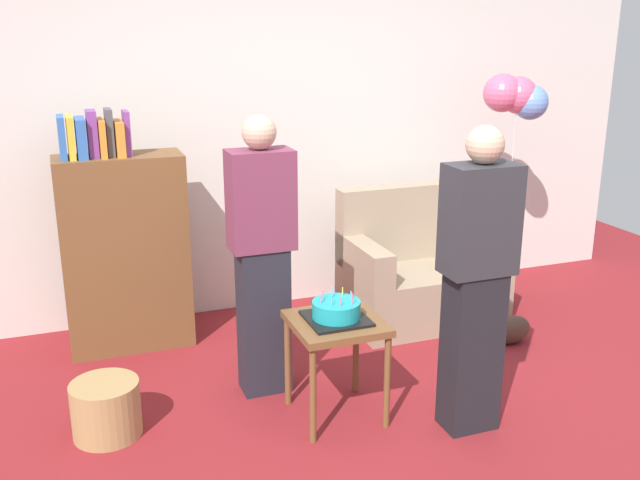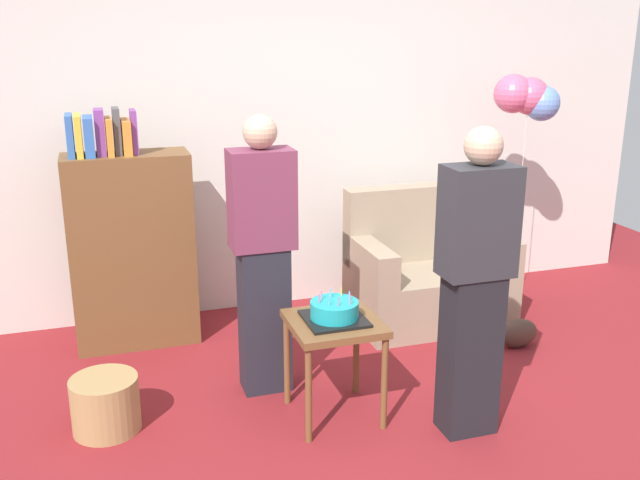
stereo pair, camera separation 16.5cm
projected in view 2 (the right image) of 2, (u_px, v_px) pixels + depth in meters
The scene contains 11 objects.
ground_plane at pixel (394, 432), 3.82m from camera, with size 8.00×8.00×0.00m, color maroon.
wall_back at pixel (289, 129), 5.30m from camera, with size 6.00×0.10×2.70m, color silver.
couch at pixel (426, 275), 5.21m from camera, with size 1.10×0.70×0.96m.
bookshelf at pixel (131, 245), 4.73m from camera, with size 0.80×0.36×1.59m.
side_table at pixel (334, 335), 3.85m from camera, with size 0.48×0.48×0.57m.
birthday_cake at pixel (334, 311), 3.81m from camera, with size 0.32×0.32×0.17m.
person_blowing_candles at pixel (263, 255), 4.06m from camera, with size 0.36×0.22×1.63m.
person_holding_cake at pixel (474, 284), 3.61m from camera, with size 0.36×0.22×1.63m.
wicker_basket at pixel (105, 404), 3.80m from camera, with size 0.36×0.36×0.30m, color #A88451.
handbag at pixel (518, 333), 4.80m from camera, with size 0.28×0.14×0.20m, color #473328.
balloon_bunch at pixel (527, 97), 5.11m from camera, with size 0.46×0.34×1.76m.
Camera 2 is at (-1.41, -3.08, 2.09)m, focal length 40.05 mm.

